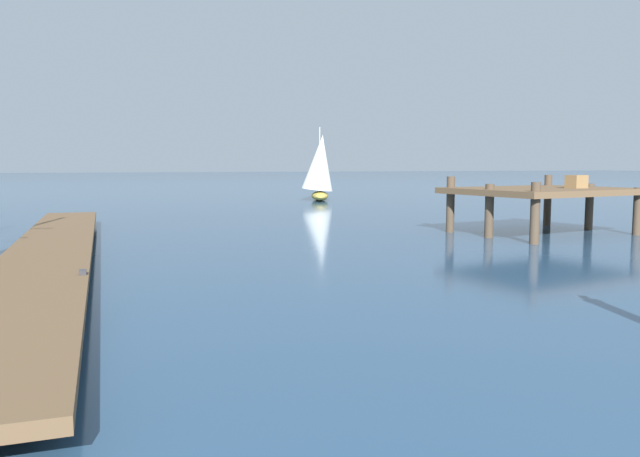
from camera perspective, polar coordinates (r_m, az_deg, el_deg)
floating_dock at (r=15.85m, az=-23.41°, el=-1.78°), size 2.56×21.94×0.53m
pier_platform at (r=22.42m, az=19.78°, el=3.08°), size 6.27×5.13×2.00m
distant_sailboat at (r=40.75m, az=-0.01°, el=5.61°), size 2.94×4.20×4.80m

